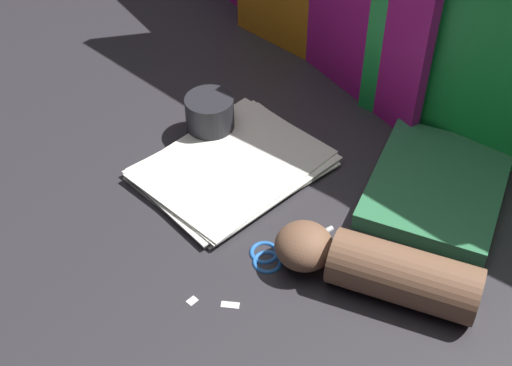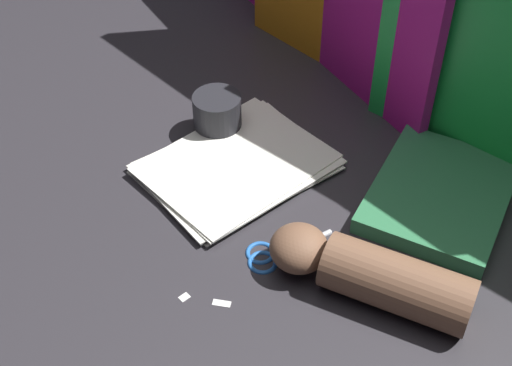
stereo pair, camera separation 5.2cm
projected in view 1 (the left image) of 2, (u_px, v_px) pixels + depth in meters
ground_plane at (250, 210)px, 1.14m from camera, size 6.00×6.00×0.00m
paper_stack at (232, 167)px, 1.20m from camera, size 0.25×0.31×0.02m
book_closed at (437, 187)px, 1.15m from camera, size 0.28×0.31×0.03m
scissors at (282, 253)px, 1.06m from camera, size 0.13×0.15×0.01m
hand_forearm at (378, 268)px, 1.00m from camera, size 0.30×0.19×0.08m
paper_scrap_near at (192, 301)px, 1.01m from camera, size 0.01×0.01×0.00m
paper_scrap_mid at (230, 305)px, 1.00m from camera, size 0.03×0.02×0.00m
mug at (210, 117)px, 1.25m from camera, size 0.09×0.09×0.08m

